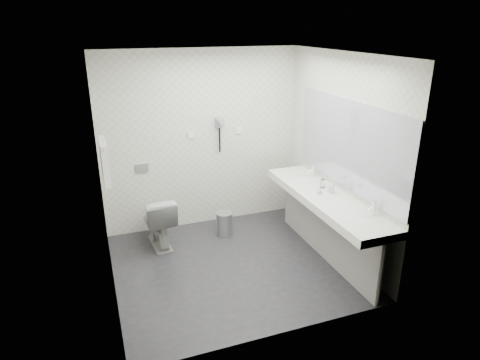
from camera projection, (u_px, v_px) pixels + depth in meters
name	position (u px, v px, depth m)	size (l,w,h in m)	color
floor	(233.00, 265.00, 5.19)	(2.80, 2.80, 0.00)	#242327
ceiling	(231.00, 54.00, 4.30)	(2.80, 2.80, 0.00)	silver
wall_back	(202.00, 141.00, 5.89)	(2.80, 2.80, 0.00)	silver
wall_front	(282.00, 216.00, 3.60)	(2.80, 2.80, 0.00)	silver
wall_left	(103.00, 185.00, 4.29)	(2.60, 2.60, 0.00)	silver
wall_right	(339.00, 157.00, 5.20)	(2.60, 2.60, 0.00)	silver
vanity_counter	(326.00, 199.00, 5.09)	(0.55, 2.20, 0.10)	white
vanity_panel	(325.00, 230.00, 5.25)	(0.03, 2.15, 0.75)	gray
vanity_post_near	(380.00, 274.00, 4.34)	(0.06, 0.06, 0.75)	silver
vanity_post_far	(290.00, 199.00, 6.17)	(0.06, 0.06, 0.75)	silver
mirror	(349.00, 145.00, 4.95)	(0.02, 2.20, 1.05)	#B2BCC6
basin_near	(358.00, 219.00, 4.51)	(0.40, 0.31, 0.05)	white
basin_far	(300.00, 179.00, 5.65)	(0.40, 0.31, 0.05)	white
faucet_near	(374.00, 208.00, 4.54)	(0.04, 0.04, 0.15)	silver
faucet_far	(314.00, 171.00, 5.68)	(0.04, 0.04, 0.15)	silver
soap_bottle_a	(330.00, 188.00, 5.16)	(0.05, 0.05, 0.11)	beige
soap_bottle_b	(319.00, 190.00, 5.11)	(0.06, 0.06, 0.08)	beige
soap_bottle_c	(332.00, 188.00, 5.11)	(0.05, 0.05, 0.13)	beige
glass_left	(323.00, 183.00, 5.29)	(0.06, 0.06, 0.11)	silver
toilet	(158.00, 220.00, 5.56)	(0.39, 0.69, 0.70)	white
flush_plate	(142.00, 168.00, 5.71)	(0.18, 0.02, 0.12)	#B2B5BA
pedal_bin	(224.00, 224.00, 5.88)	(0.23, 0.23, 0.32)	#B2B5BA
bin_lid	(224.00, 213.00, 5.82)	(0.23, 0.23, 0.01)	#B2B5BA
towel_rail	(101.00, 142.00, 4.69)	(0.02, 0.02, 0.62)	silver
towel_near	(105.00, 165.00, 4.65)	(0.07, 0.24, 0.48)	white
towel_far	(104.00, 158.00, 4.89)	(0.07, 0.24, 0.48)	white
dryer_cradle	(219.00, 122.00, 5.85)	(0.10, 0.04, 0.14)	gray
dryer_barrel	(221.00, 121.00, 5.78)	(0.08, 0.08, 0.14)	gray
dryer_cord	(220.00, 140.00, 5.93)	(0.02, 0.02, 0.35)	black
switch_plate_a	(191.00, 135.00, 5.79)	(0.09, 0.02, 0.09)	white
switch_plate_b	(239.00, 131.00, 6.02)	(0.09, 0.02, 0.09)	white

